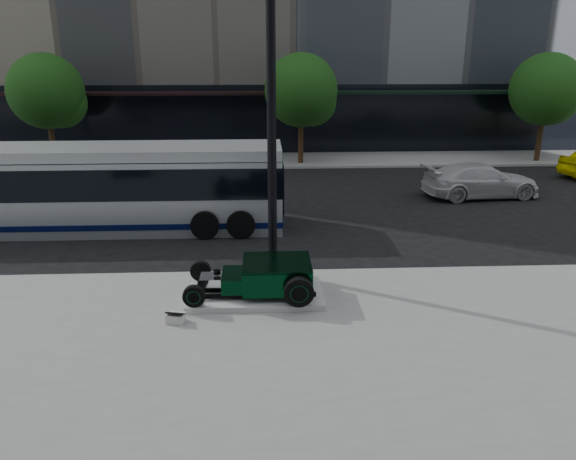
{
  "coord_description": "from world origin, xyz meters",
  "views": [
    {
      "loc": [
        -1.1,
        -16.76,
        6.27
      ],
      "look_at": [
        -0.38,
        -1.64,
        1.2
      ],
      "focal_mm": 35.0,
      "sensor_mm": 36.0,
      "label": 1
    }
  ],
  "objects_px": {
    "hot_rod": "(268,276)",
    "white_sedan": "(481,180)",
    "lamppost": "(272,143)",
    "transit_bus": "(109,187)"
  },
  "relations": [
    {
      "from": "lamppost",
      "to": "transit_bus",
      "type": "bearing_deg",
      "value": 140.14
    },
    {
      "from": "hot_rod",
      "to": "transit_bus",
      "type": "bearing_deg",
      "value": 131.25
    },
    {
      "from": "hot_rod",
      "to": "lamppost",
      "type": "bearing_deg",
      "value": 84.51
    },
    {
      "from": "lamppost",
      "to": "hot_rod",
      "type": "bearing_deg",
      "value": -95.49
    },
    {
      "from": "hot_rod",
      "to": "transit_bus",
      "type": "height_order",
      "value": "transit_bus"
    },
    {
      "from": "hot_rod",
      "to": "white_sedan",
      "type": "height_order",
      "value": "white_sedan"
    },
    {
      "from": "hot_rod",
      "to": "transit_bus",
      "type": "relative_size",
      "value": 0.27
    },
    {
      "from": "white_sedan",
      "to": "hot_rod",
      "type": "bearing_deg",
      "value": 131.41
    },
    {
      "from": "lamppost",
      "to": "white_sedan",
      "type": "distance_m",
      "value": 12.6
    },
    {
      "from": "white_sedan",
      "to": "lamppost",
      "type": "bearing_deg",
      "value": 126.99
    }
  ]
}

